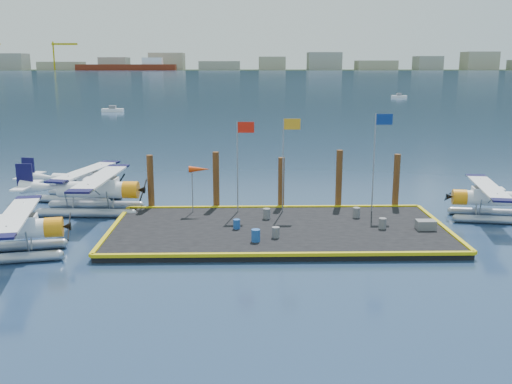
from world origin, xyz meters
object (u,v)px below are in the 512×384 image
drum_3 (256,235)px  piling_3 (339,181)px  seaplane_b (96,192)px  seaplane_a (10,233)px  crate (426,225)px  windsock (199,170)px  piling_2 (281,185)px  drum_5 (267,214)px  piling_4 (396,183)px  drum_0 (237,224)px  drum_1 (276,232)px  flagpole_red (241,153)px  seaplane_c (82,183)px  seaplane_d (493,201)px  flagpole_blue (377,148)px  piling_0 (151,184)px  piling_1 (216,182)px  drum_4 (356,212)px  flagpole_yellow (286,151)px  drum_2 (382,223)px

drum_3 → piling_3: size_ratio=0.16×
seaplane_b → piling_3: piling_3 is taller
seaplane_a → crate: (23.22, 3.37, -0.69)m
windsock → piling_2: 5.90m
drum_5 → piling_4: 9.82m
drum_0 → piling_4: piling_4 is taller
drum_0 → drum_1: (2.25, -1.83, 0.02)m
piling_3 → piling_2: bearing=180.0°
drum_3 → flagpole_red: (-0.85, 6.55, 3.65)m
seaplane_b → seaplane_c: size_ratio=1.10×
seaplane_d → windsock: 19.39m
seaplane_a → seaplane_c: 12.81m
drum_3 → piling_4: (9.94, 8.15, 1.26)m
flagpole_blue → windsock: size_ratio=2.08×
drum_3 → piling_0: size_ratio=0.17×
piling_1 → drum_4: bearing=-19.2°
drum_5 → windsock: bearing=158.0°
seaplane_d → piling_2: piling_2 is taller
seaplane_c → drum_5: seaplane_c is taller
crate → flagpole_blue: flagpole_blue is taller
seaplane_a → drum_0: seaplane_a is taller
drum_1 → drum_5: drum_5 is taller
seaplane_d → piling_4: 6.32m
seaplane_d → drum_3: seaplane_d is taller
flagpole_red → flagpole_blue: size_ratio=0.92×
seaplane_d → drum_4: seaplane_d is taller
crate → windsock: windsock is taller
piling_0 → crate: bearing=-19.1°
windsock → piling_1: size_ratio=0.74×
piling_4 → flagpole_blue: bearing=-138.4°
crate → piling_2: bearing=144.1°
seaplane_c → flagpole_red: flagpole_red is taller
drum_1 → drum_4: size_ratio=0.95×
flagpole_yellow → piling_4: size_ratio=1.55×
flagpole_blue → piling_1: 11.12m
seaplane_d → piling_1: (-18.25, 2.53, 0.79)m
crate → drum_5: bearing=164.4°
flagpole_blue → seaplane_b: bearing=176.0°
flagpole_yellow → piling_4: 8.35m
drum_3 → piling_1: size_ratio=0.16×
seaplane_b → drum_5: 12.02m
crate → piling_0: (-17.26, 5.99, 1.32)m
seaplane_d → drum_2: seaplane_d is taller
seaplane_a → seaplane_d: 29.51m
flagpole_red → windsock: (-2.73, 0.00, -1.17)m
seaplane_c → drum_3: seaplane_c is taller
crate → piling_3: bearing=125.4°
piling_0 → piling_4: size_ratio=1.00×
seaplane_b → piling_2: piling_2 is taller
drum_1 → flagpole_blue: (6.98, 5.83, 3.98)m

